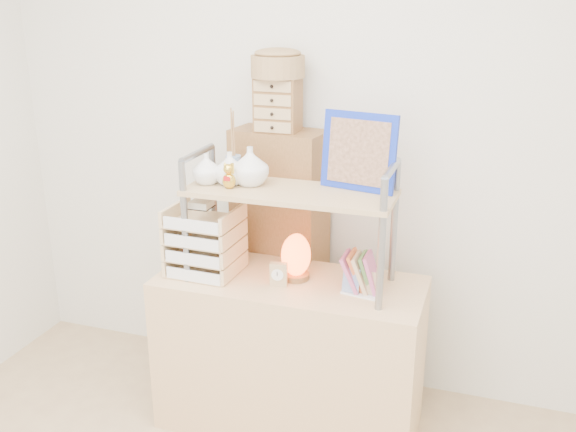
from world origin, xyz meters
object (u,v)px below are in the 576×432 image
object	(u,v)px
desk	(290,353)
cabinet	(280,260)
letter_tray	(204,245)
salt_lamp	(296,256)

from	to	relation	value
desk	cabinet	world-z (taller)	cabinet
letter_tray	cabinet	bearing A→B (deg)	62.01
desk	salt_lamp	distance (m)	0.49
cabinet	salt_lamp	distance (m)	0.44
cabinet	letter_tray	xyz separation A→B (m)	(-0.22, -0.42, 0.21)
desk	salt_lamp	size ratio (longest dim) A/B	5.59
letter_tray	salt_lamp	bearing A→B (deg)	9.84
desk	salt_lamp	world-z (taller)	salt_lamp
letter_tray	salt_lamp	world-z (taller)	letter_tray
salt_lamp	desk	bearing A→B (deg)	-129.00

